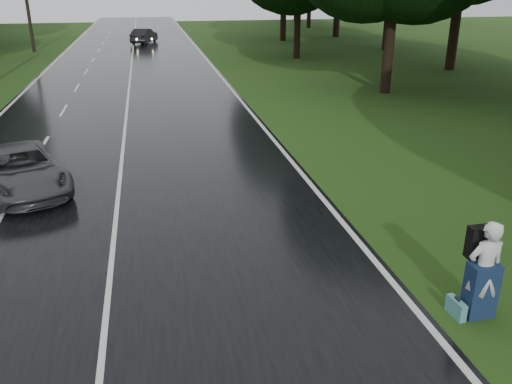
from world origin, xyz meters
The scene contains 10 objects.
road centered at (0.00, 20.00, 0.02)m, with size 12.00×140.00×0.04m, color black.
lane_center centered at (0.00, 20.00, 0.04)m, with size 0.12×140.00×0.01m, color silver.
grey_car centered at (-2.77, 9.24, 0.69)m, with size 2.15×4.66×1.30m, color #424547.
far_car centered at (1.08, 49.10, 0.75)m, with size 1.51×4.32×1.42m, color black.
hitchhiker centered at (6.89, 0.81, 0.91)m, with size 0.72×0.64×1.95m.
suitcase centered at (6.47, 0.84, 0.17)m, with size 0.14×0.49×0.35m, color teal.
utility_pole_far centered at (-8.50, 44.27, 0.00)m, with size 1.80×0.28×11.00m, color black, non-canonical shape.
tree_right_d centered at (14.16, 21.18, 0.00)m, with size 9.04×9.04×14.12m, color black, non-canonical shape.
tree_right_e centered at (13.08, 35.86, 0.00)m, with size 8.41×8.41×13.15m, color black, non-canonical shape.
tree_right_f centered at (15.31, 49.26, 0.00)m, with size 10.62×10.62×16.59m, color black, non-canonical shape.
Camera 1 is at (1.09, -6.73, 5.91)m, focal length 37.37 mm.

